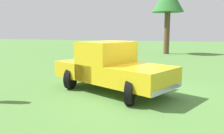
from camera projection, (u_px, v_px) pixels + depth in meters
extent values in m
plane|color=#54843D|center=(136.00, 94.00, 8.06)|extent=(80.00, 80.00, 0.00)
cylinder|color=black|center=(158.00, 83.00, 7.96)|extent=(0.78, 0.22, 0.78)
cylinder|color=black|center=(130.00, 92.00, 6.83)|extent=(0.78, 0.22, 0.78)
cylinder|color=black|center=(100.00, 73.00, 9.88)|extent=(0.78, 0.22, 0.78)
cylinder|color=black|center=(71.00, 79.00, 8.75)|extent=(0.78, 0.22, 0.78)
cube|color=gold|center=(143.00, 77.00, 7.40)|extent=(2.46, 2.44, 0.64)
cube|color=gold|center=(107.00, 61.00, 8.42)|extent=(2.30, 2.12, 1.40)
cube|color=slate|center=(107.00, 49.00, 8.35)|extent=(2.07, 1.86, 0.48)
cube|color=gold|center=(90.00, 69.00, 9.08)|extent=(2.62, 2.76, 0.60)
cube|color=silver|center=(166.00, 89.00, 6.88)|extent=(1.64, 0.91, 0.16)
cylinder|color=brown|center=(167.00, 33.00, 21.38)|extent=(0.51, 0.51, 3.86)
cone|color=orange|center=(58.00, 66.00, 12.65)|extent=(0.32, 0.32, 0.55)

